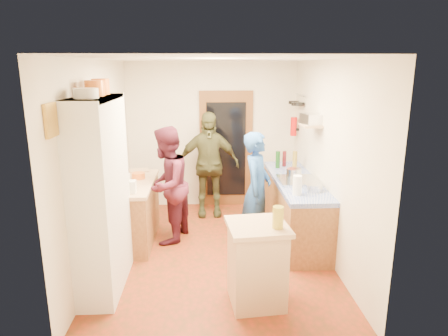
{
  "coord_description": "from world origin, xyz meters",
  "views": [
    {
      "loc": [
        -0.13,
        -5.11,
        2.5
      ],
      "look_at": [
        0.12,
        0.15,
        1.17
      ],
      "focal_mm": 32.0,
      "sensor_mm": 36.0,
      "label": 1
    }
  ],
  "objects": [
    {
      "name": "right_counter_top",
      "position": [
        1.2,
        0.5,
        0.87
      ],
      "size": [
        0.62,
        2.22,
        0.06
      ],
      "primitive_type": "cube",
      "color": "#0521A4",
      "rests_on": "right_counter_base"
    },
    {
      "name": "floor",
      "position": [
        0.0,
        0.0,
        -0.01
      ],
      "size": [
        3.0,
        4.0,
        0.02
      ],
      "primitive_type": "cube",
      "color": "maroon",
      "rests_on": "ground"
    },
    {
      "name": "chopping_board",
      "position": [
        -1.18,
        1.05,
        0.91
      ],
      "size": [
        0.35,
        0.29,
        0.02
      ],
      "primitive_type": "cube",
      "rotation": [
        0.0,
        0.0,
        0.25
      ],
      "color": "tan",
      "rests_on": "left_counter_top"
    },
    {
      "name": "wall_right",
      "position": [
        1.51,
        0.0,
        1.3
      ],
      "size": [
        0.02,
        4.0,
        2.6
      ],
      "primitive_type": "cube",
      "color": "beige",
      "rests_on": "ground"
    },
    {
      "name": "wall_front",
      "position": [
        0.0,
        -2.01,
        1.3
      ],
      "size": [
        3.0,
        0.02,
        2.6
      ],
      "primitive_type": "cube",
      "color": "beige",
      "rests_on": "ground"
    },
    {
      "name": "orange_pot_a",
      "position": [
        -1.3,
        -0.72,
        2.28
      ],
      "size": [
        0.21,
        0.21,
        0.17
      ],
      "primitive_type": "cylinder",
      "color": "orange",
      "rests_on": "hutch_top_shelf"
    },
    {
      "name": "pot_on_hob",
      "position": [
        1.15,
        0.42,
        1.01
      ],
      "size": [
        0.21,
        0.21,
        0.14
      ],
      "primitive_type": "cylinder",
      "color": "silver",
      "rests_on": "hob"
    },
    {
      "name": "toaster",
      "position": [
        -1.15,
        -0.06,
        0.98
      ],
      "size": [
        0.22,
        0.15,
        0.16
      ],
      "primitive_type": "cube",
      "rotation": [
        0.0,
        0.0,
        0.03
      ],
      "color": "white",
      "rests_on": "left_counter_top"
    },
    {
      "name": "wall_left",
      "position": [
        -1.51,
        0.0,
        1.3
      ],
      "size": [
        0.02,
        4.0,
        2.6
      ],
      "primitive_type": "cube",
      "color": "beige",
      "rests_on": "ground"
    },
    {
      "name": "paper_towel",
      "position": [
        1.05,
        -0.24,
        1.03
      ],
      "size": [
        0.12,
        0.12,
        0.25
      ],
      "primitive_type": "cylinder",
      "rotation": [
        0.0,
        0.0,
        -0.06
      ],
      "color": "white",
      "rests_on": "right_counter_top"
    },
    {
      "name": "left_counter_top",
      "position": [
        -1.2,
        0.45,
        0.88
      ],
      "size": [
        0.64,
        1.44,
        0.05
      ],
      "primitive_type": "cube",
      "color": "tan",
      "rests_on": "left_counter_base"
    },
    {
      "name": "ext_bracket",
      "position": [
        1.47,
        1.7,
        1.45
      ],
      "size": [
        0.06,
        0.1,
        0.04
      ],
      "primitive_type": "cube",
      "color": "black",
      "rests_on": "wall_right"
    },
    {
      "name": "fire_extinguisher",
      "position": [
        1.41,
        1.7,
        1.5
      ],
      "size": [
        0.11,
        0.11,
        0.32
      ],
      "primitive_type": "cylinder",
      "color": "red",
      "rests_on": "wall_right"
    },
    {
      "name": "person_hob",
      "position": [
        0.62,
        0.24,
        0.82
      ],
      "size": [
        0.57,
        0.69,
        1.64
      ],
      "primitive_type": "imported",
      "rotation": [
        0.0,
        0.0,
        1.23
      ],
      "color": "#214996",
      "rests_on": "ground"
    },
    {
      "name": "orange_pot_b",
      "position": [
        -1.3,
        -0.47,
        2.29
      ],
      "size": [
        0.2,
        0.2,
        0.18
      ],
      "primitive_type": "cylinder",
      "color": "orange",
      "rests_on": "hutch_top_shelf"
    },
    {
      "name": "pan_hang_a",
      "position": [
        1.4,
        1.35,
        1.92
      ],
      "size": [
        0.18,
        0.18,
        0.05
      ],
      "primitive_type": "cylinder",
      "color": "black",
      "rests_on": "pan_rail"
    },
    {
      "name": "orange_bowl",
      "position": [
        -1.12,
        0.62,
        0.94
      ],
      "size": [
        0.23,
        0.23,
        0.09
      ],
      "primitive_type": "cylinder",
      "rotation": [
        0.0,
        0.0,
        -0.22
      ],
      "color": "orange",
      "rests_on": "left_counter_top"
    },
    {
      "name": "right_counter_base",
      "position": [
        1.2,
        0.5,
        0.42
      ],
      "size": [
        0.6,
        2.2,
        0.84
      ],
      "primitive_type": "cube",
      "color": "#9A6639",
      "rests_on": "ground"
    },
    {
      "name": "plate_stack",
      "position": [
        -1.3,
        -1.06,
        2.25
      ],
      "size": [
        0.24,
        0.24,
        0.1
      ],
      "primitive_type": "cylinder",
      "color": "white",
      "rests_on": "hutch_top_shelf"
    },
    {
      "name": "person_back",
      "position": [
        -0.07,
        1.46,
        0.9
      ],
      "size": [
        1.06,
        0.45,
        1.79
      ],
      "primitive_type": "imported",
      "rotation": [
        0.0,
        0.0,
        0.02
      ],
      "color": "#3D3C21",
      "rests_on": "ground"
    },
    {
      "name": "wall_back",
      "position": [
        0.0,
        2.01,
        1.3
      ],
      "size": [
        3.0,
        0.02,
        2.6
      ],
      "primitive_type": "cube",
      "color": "beige",
      "rests_on": "ground"
    },
    {
      "name": "hutch_body",
      "position": [
        -1.3,
        -0.8,
        1.1
      ],
      "size": [
        0.4,
        1.2,
        2.2
      ],
      "primitive_type": "cube",
      "color": "silver",
      "rests_on": "ground"
    },
    {
      "name": "bottle_b",
      "position": [
        1.18,
        1.27,
        1.03
      ],
      "size": [
        0.08,
        0.08,
        0.25
      ],
      "primitive_type": "cylinder",
      "rotation": [
        0.0,
        0.0,
        -0.32
      ],
      "color": "#591419",
      "rests_on": "right_counter_top"
    },
    {
      "name": "bottle_c",
      "position": [
        1.31,
        1.08,
        1.05
      ],
      "size": [
        0.08,
        0.08,
        0.29
      ],
      "primitive_type": "cylinder",
      "rotation": [
        0.0,
        0.0,
        0.07
      ],
      "color": "olive",
      "rests_on": "right_counter_top"
    },
    {
      "name": "kettle",
      "position": [
        -1.25,
        0.27,
        0.99
      ],
      "size": [
        0.16,
        0.16,
        0.17
      ],
      "primitive_type": "cylinder",
      "rotation": [
        0.0,
        0.0,
        -0.05
      ],
      "color": "white",
      "rests_on": "left_counter_top"
    },
    {
      "name": "wall_shelf",
      "position": [
        1.37,
        0.45,
        1.7
      ],
      "size": [
        0.26,
        0.42,
        0.03
      ],
      "primitive_type": "cube",
      "color": "tan",
      "rests_on": "wall_right"
    },
    {
      "name": "door_frame",
      "position": [
        0.25,
        1.97,
        1.05
      ],
      "size": [
        0.95,
        0.06,
        2.1
      ],
      "primitive_type": "cube",
      "color": "brown",
      "rests_on": "ground"
    },
    {
      "name": "mixing_bowl",
      "position": [
        1.3,
        -0.09,
        0.95
      ],
      "size": [
        0.32,
        0.32,
        0.1
      ],
      "primitive_type": "cylinder",
      "rotation": [
        0.0,
        0.0,
        -0.34
      ],
      "color": "silver",
      "rests_on": "right_counter_top"
    },
    {
      "name": "left_counter_base",
      "position": [
        -1.2,
        0.45,
        0.42
      ],
      "size": [
        0.6,
        1.4,
        0.85
      ],
      "primitive_type": "cube",
      "color": "#9A6639",
      "rests_on": "ground"
    },
    {
      "name": "island_top",
      "position": [
        0.41,
        -1.25,
        0.89
      ],
      "size": [
        0.68,
        0.68,
        0.05
      ],
      "primitive_type": "cube",
      "rotation": [
        0.0,
        0.0,
        0.1
      ],
      "color": "tan",
      "rests_on": "island_base"
    },
    {
      "name": "hutch_top_shelf",
      "position": [
        -1.3,
        -0.8,
        2.18
      ],
      "size": [
        0.4,
        1.14,
        0.04
      ],
      "primitive_type": "cube",
      "color": "silver",
      "rests_on": "hutch_body"
    },
    {
      "name": "island_base",
      "position": [
        0.41,
        -1.25,
        0.43
      ],
      "size": [
        0.6,
        0.6,
        0.86
      ],
      "primitive_type": "cube",
      "rotation": [
        0.0,
        0.0,
        0.1
      ],
      "color": "tan",
      "rests_on": "ground"
    },
    {
      "name": "pan_hang_c",
      "position": [
        1.4,
        1.75,
        1.91
      ],
      "size": [
        0.17,
        0.17,
        0.05
      ],
      "primitive_type": "cylinder",
      "color": "black",
      "rests_on": "pan_rail"
    },
    {
      "name": "picture_frame",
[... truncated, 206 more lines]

